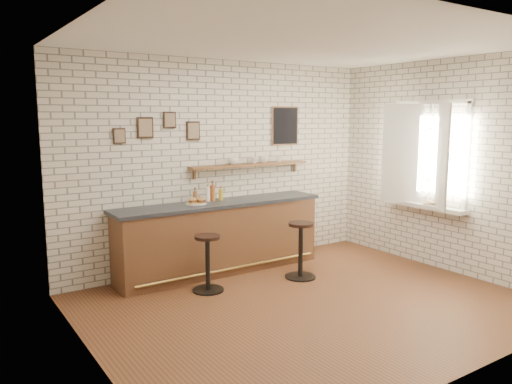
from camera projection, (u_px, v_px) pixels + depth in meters
ground at (310, 304)px, 5.89m from camera, size 5.00×5.00×0.00m
bar_counter at (220, 237)px, 7.08m from camera, size 3.10×0.65×1.01m
sandwich_plate at (196, 204)px, 6.82m from camera, size 0.28×0.28×0.01m
ciabatta_sandwich at (197, 200)px, 6.81m from camera, size 0.26×0.19×0.08m
potato_chips at (196, 203)px, 6.81m from camera, size 0.26×0.19×0.00m
bitters_bottle_brown at (195, 197)px, 6.91m from camera, size 0.07×0.07×0.21m
bitters_bottle_white at (208, 195)px, 7.02m from camera, size 0.06×0.06×0.24m
bitters_bottle_amber at (213, 193)px, 7.05m from camera, size 0.07×0.07×0.29m
condiment_bottle_yellow at (221, 194)px, 7.13m from camera, size 0.06×0.06×0.20m
bar_stool_left at (208, 261)px, 6.29m from camera, size 0.40×0.40×0.72m
bar_stool_right at (301, 248)px, 6.81m from camera, size 0.43×0.43×0.77m
wall_shelf at (250, 165)px, 7.45m from camera, size 2.00×0.18×0.18m
shelf_cup_a at (233, 161)px, 7.27m from camera, size 0.15×0.15×0.11m
shelf_cup_b at (254, 160)px, 7.48m from camera, size 0.13×0.13×0.09m
shelf_cup_c at (264, 159)px, 7.57m from camera, size 0.17×0.17×0.10m
shelf_cup_d at (279, 159)px, 7.73m from camera, size 0.09×0.09×0.08m
back_wall_decor at (237, 127)px, 7.33m from camera, size 2.96×0.02×0.56m
window_sill at (424, 206)px, 7.31m from camera, size 0.20×1.35×0.06m
casement_window at (425, 155)px, 7.18m from camera, size 0.40×1.30×1.56m
book_lower at (432, 205)px, 7.17m from camera, size 0.29×0.31×0.02m
book_upper at (432, 203)px, 7.17m from camera, size 0.19×0.23×0.02m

